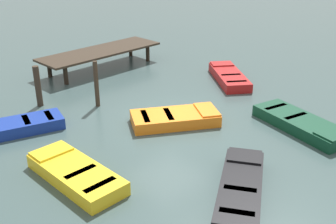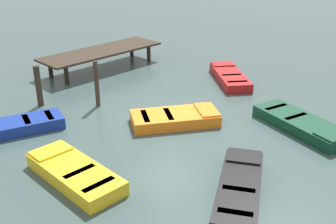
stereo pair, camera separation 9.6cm
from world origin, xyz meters
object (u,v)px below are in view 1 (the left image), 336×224
(dock_segment, at_px, (101,52))
(rowboat_orange, at_px, (176,118))
(rowboat_blue, at_px, (20,126))
(rowboat_black, at_px, (241,188))
(mooring_piling_far_left, at_px, (96,84))
(rowboat_dark_green, at_px, (301,124))
(rowboat_red, at_px, (229,76))
(rowboat_yellow, at_px, (75,173))
(mooring_piling_near_left, at_px, (38,86))

(dock_segment, height_order, rowboat_orange, dock_segment)
(rowboat_blue, xyz_separation_m, rowboat_orange, (4.47, -3.10, -0.00))
(rowboat_black, distance_m, mooring_piling_far_left, 7.65)
(rowboat_dark_green, xyz_separation_m, rowboat_orange, (-2.97, 3.27, 0.00))
(rowboat_black, distance_m, rowboat_orange, 4.68)
(rowboat_red, bearing_deg, rowboat_dark_green, -167.94)
(dock_segment, relative_size, rowboat_dark_green, 1.72)
(rowboat_black, distance_m, rowboat_yellow, 4.53)
(dock_segment, distance_m, mooring_piling_far_left, 4.85)
(rowboat_blue, bearing_deg, mooring_piling_near_left, -118.75)
(rowboat_black, xyz_separation_m, rowboat_dark_green, (4.67, 1.09, -0.00))
(rowboat_orange, xyz_separation_m, mooring_piling_far_left, (-1.22, 3.24, 0.71))
(rowboat_yellow, relative_size, rowboat_red, 0.96)
(rowboat_black, distance_m, rowboat_red, 9.03)
(rowboat_dark_green, bearing_deg, rowboat_orange, -127.02)
(dock_segment, relative_size, rowboat_red, 1.87)
(rowboat_dark_green, height_order, rowboat_red, same)
(dock_segment, xyz_separation_m, mooring_piling_far_left, (-2.78, -3.98, 0.07))
(dock_segment, xyz_separation_m, rowboat_blue, (-6.04, -4.11, -0.64))
(rowboat_red, bearing_deg, rowboat_orange, 143.01)
(rowboat_dark_green, xyz_separation_m, rowboat_yellow, (-7.54, 2.42, 0.00))
(rowboat_black, relative_size, rowboat_orange, 1.04)
(rowboat_black, xyz_separation_m, mooring_piling_far_left, (0.48, 7.60, 0.71))
(rowboat_dark_green, relative_size, rowboat_red, 1.09)
(rowboat_yellow, xyz_separation_m, mooring_piling_near_left, (1.66, 5.65, 0.60))
(rowboat_dark_green, distance_m, rowboat_yellow, 7.92)
(rowboat_yellow, distance_m, rowboat_red, 9.88)
(rowboat_yellow, bearing_deg, rowboat_blue, -4.82)
(rowboat_blue, bearing_deg, rowboat_orange, 159.09)
(rowboat_dark_green, relative_size, mooring_piling_near_left, 2.28)
(rowboat_blue, xyz_separation_m, mooring_piling_near_left, (1.55, 1.69, 0.60))
(rowboat_yellow, height_order, rowboat_red, same)
(mooring_piling_far_left, bearing_deg, rowboat_black, -93.60)
(rowboat_black, bearing_deg, mooring_piling_far_left, 51.70)
(rowboat_red, relative_size, mooring_piling_far_left, 1.86)
(rowboat_blue, relative_size, mooring_piling_far_left, 1.64)
(rowboat_orange, xyz_separation_m, mooring_piling_near_left, (-2.92, 4.79, 0.60))
(rowboat_black, distance_m, rowboat_blue, 7.97)
(rowboat_orange, relative_size, mooring_piling_far_left, 1.82)
(dock_segment, height_order, rowboat_black, dock_segment)
(rowboat_blue, xyz_separation_m, rowboat_red, (9.43, -1.37, -0.00))
(rowboat_orange, relative_size, mooring_piling_near_left, 2.06)
(rowboat_blue, bearing_deg, dock_segment, -131.89)
(mooring_piling_far_left, distance_m, mooring_piling_near_left, 2.30)
(dock_segment, distance_m, mooring_piling_near_left, 5.09)
(rowboat_blue, height_order, mooring_piling_far_left, mooring_piling_far_left)
(rowboat_black, bearing_deg, rowboat_red, 7.81)
(rowboat_red, relative_size, mooring_piling_near_left, 2.10)
(rowboat_red, bearing_deg, rowboat_blue, 115.45)
(rowboat_black, relative_size, rowboat_yellow, 1.06)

